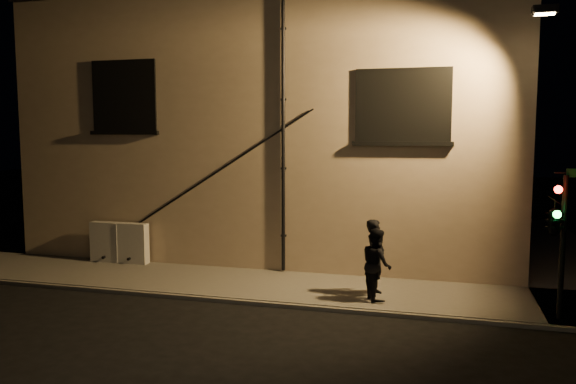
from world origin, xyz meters
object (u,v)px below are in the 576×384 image
(utility_cabinet, at_px, (119,243))
(traffic_signal, at_px, (555,219))
(pedestrian_b, at_px, (377,264))
(pedestrian_a, at_px, (375,257))

(utility_cabinet, height_order, traffic_signal, traffic_signal)
(pedestrian_b, xyz_separation_m, traffic_signal, (3.89, -0.53, 1.36))
(utility_cabinet, height_order, pedestrian_b, pedestrian_b)
(traffic_signal, bearing_deg, pedestrian_b, 172.28)
(utility_cabinet, height_order, pedestrian_a, pedestrian_a)
(pedestrian_a, distance_m, traffic_signal, 4.29)
(utility_cabinet, distance_m, pedestrian_b, 8.56)
(pedestrian_b, bearing_deg, pedestrian_a, -11.27)
(pedestrian_b, bearing_deg, utility_cabinet, 53.76)
(utility_cabinet, relative_size, traffic_signal, 0.58)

